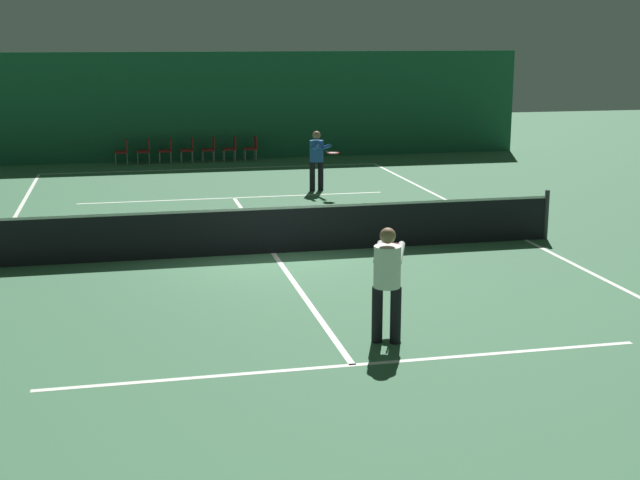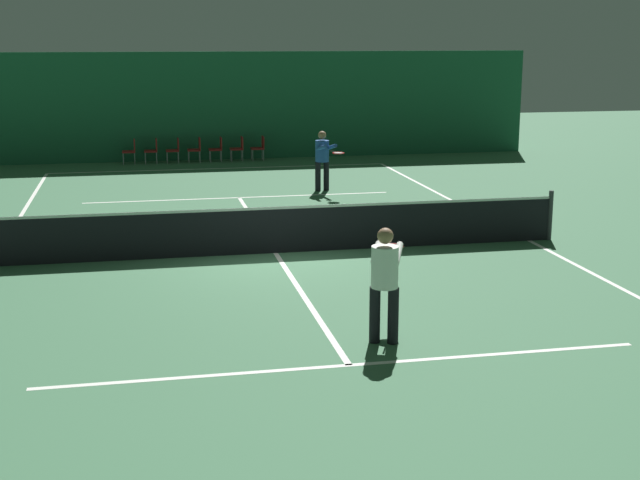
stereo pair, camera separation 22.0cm
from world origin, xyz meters
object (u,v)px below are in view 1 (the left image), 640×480
(tennis_net, at_px, (273,228))
(player_near, at_px, (387,276))
(courtside_chair_0, at_px, (123,150))
(player_far, at_px, (317,156))
(courtside_chair_2, at_px, (167,149))
(courtside_chair_3, at_px, (189,148))
(courtside_chair_4, at_px, (210,148))
(courtside_chair_1, at_px, (145,149))
(courtside_chair_5, at_px, (231,147))
(courtside_chair_6, at_px, (252,147))

(tennis_net, xyz_separation_m, player_near, (0.71, -5.59, 0.47))
(tennis_net, bearing_deg, courtside_chair_0, 101.87)
(player_far, height_order, courtside_chair_2, player_far)
(player_near, xyz_separation_m, player_far, (1.73, 12.58, 0.00))
(courtside_chair_3, bearing_deg, courtside_chair_4, 90.00)
(player_far, relative_size, courtside_chair_1, 2.01)
(courtside_chair_0, distance_m, courtside_chair_5, 3.68)
(tennis_net, height_order, courtside_chair_3, tennis_net)
(courtside_chair_2, xyz_separation_m, courtside_chair_3, (0.74, 0.00, 0.00))
(courtside_chair_1, height_order, courtside_chair_2, same)
(courtside_chair_1, bearing_deg, courtside_chair_5, 90.00)
(tennis_net, distance_m, courtside_chair_2, 13.69)
(courtside_chair_4, bearing_deg, courtside_chair_1, -90.00)
(player_near, distance_m, player_far, 12.70)
(courtside_chair_1, xyz_separation_m, courtside_chair_5, (2.94, 0.00, 0.00))
(courtside_chair_3, bearing_deg, courtside_chair_0, -90.00)
(courtside_chair_2, relative_size, courtside_chair_3, 1.00)
(courtside_chair_4, bearing_deg, courtside_chair_3, -90.00)
(tennis_net, distance_m, courtside_chair_6, 13.71)
(player_far, distance_m, courtside_chair_2, 7.67)
(courtside_chair_0, bearing_deg, player_far, 38.65)
(player_near, distance_m, courtside_chair_6, 19.23)
(courtside_chair_0, xyz_separation_m, courtside_chair_1, (0.74, 0.00, 0.00))
(tennis_net, relative_size, courtside_chair_5, 14.29)
(tennis_net, distance_m, courtside_chair_5, 13.65)
(courtside_chair_0, height_order, courtside_chair_3, same)
(player_far, distance_m, courtside_chair_6, 6.70)
(courtside_chair_5, bearing_deg, courtside_chair_0, -90.00)
(courtside_chair_0, height_order, courtside_chair_6, same)
(player_near, bearing_deg, courtside_chair_4, 24.30)
(player_near, height_order, courtside_chair_0, player_near)
(courtside_chair_4, distance_m, courtside_chair_5, 0.74)
(courtside_chair_3, bearing_deg, player_near, 4.06)
(player_far, bearing_deg, courtside_chair_2, -164.32)
(tennis_net, distance_m, player_far, 7.42)
(tennis_net, distance_m, courtside_chair_3, 13.64)
(courtside_chair_0, height_order, courtside_chair_1, same)
(courtside_chair_0, xyz_separation_m, courtside_chair_6, (4.42, 0.00, 0.00))
(courtside_chair_6, bearing_deg, player_far, 7.59)
(courtside_chair_0, xyz_separation_m, courtside_chair_3, (2.21, 0.00, 0.00))
(courtside_chair_1, xyz_separation_m, courtside_chair_2, (0.74, 0.00, 0.00))
(courtside_chair_2, relative_size, courtside_chair_4, 1.00)
(courtside_chair_2, bearing_deg, courtside_chair_5, 90.00)
(courtside_chair_5, relative_size, courtside_chair_6, 1.00)
(courtside_chair_3, xyz_separation_m, courtside_chair_4, (0.74, 0.00, 0.00))
(tennis_net, height_order, player_far, player_far)
(tennis_net, bearing_deg, courtside_chair_2, 95.83)
(courtside_chair_0, bearing_deg, courtside_chair_2, 90.00)
(player_near, relative_size, player_far, 1.00)
(player_far, bearing_deg, courtside_chair_6, 173.26)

